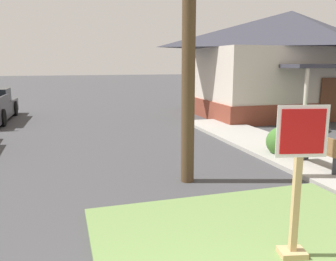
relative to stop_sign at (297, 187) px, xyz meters
name	(u,v)px	position (x,y,z in m)	size (l,w,h in m)	color
sidewalk_strip	(321,166)	(3.49, 3.61, -1.03)	(2.20, 15.45, 0.12)	#9E9B93
stop_sign	(297,187)	(0.00, 0.00, 0.00)	(0.67, 0.35, 2.12)	tan
manhole_cover	(118,248)	(-2.28, 1.04, -1.08)	(0.70, 0.70, 0.02)	black
street_bench	(319,149)	(3.20, 3.39, -0.51)	(0.43, 1.47, 0.85)	brown
corner_house	(289,62)	(8.80, 12.73, 1.68)	(10.39, 7.87, 5.40)	brown
shrub_near_porch	(304,119)	(6.44, 8.20, -0.60)	(1.40, 1.40, 0.98)	#316D27
shrub_by_curb	(283,142)	(3.20, 4.88, -0.64)	(0.99, 0.99, 0.90)	#3C6D2A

